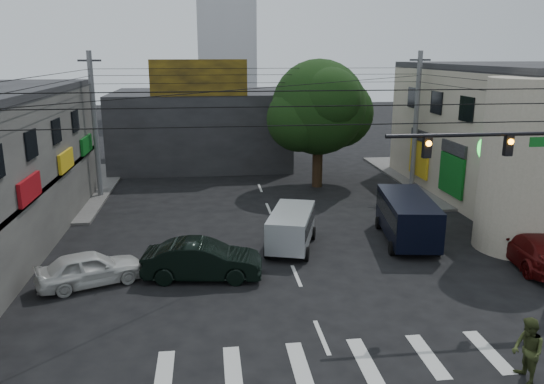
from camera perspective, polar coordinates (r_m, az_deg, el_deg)
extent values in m
plane|color=black|center=(20.73, 3.58, -11.20)|extent=(160.00, 160.00, 0.00)
cube|color=#514F4C|center=(43.16, 23.09, 1.55)|extent=(16.00, 16.00, 0.15)
cylinder|color=#A29780|center=(27.10, 25.59, 2.53)|extent=(4.00, 4.00, 8.00)
cube|color=#232326|center=(44.71, -7.64, 6.84)|extent=(14.00, 10.00, 6.00)
cube|color=olive|center=(39.44, -7.89, 12.07)|extent=(7.00, 0.30, 2.60)
cylinder|color=black|center=(36.74, 4.93, 3.94)|extent=(0.70, 0.70, 4.40)
sphere|color=black|center=(36.27, 5.04, 9.07)|extent=(6.40, 6.40, 6.40)
cylinder|color=black|center=(19.95, 21.72, 5.76)|extent=(7.00, 0.14, 0.14)
cube|color=black|center=(20.51, 24.08, 4.60)|extent=(0.28, 0.22, 0.75)
cube|color=black|center=(19.14, 16.32, 4.65)|extent=(0.28, 0.22, 0.75)
sphere|color=orange|center=(20.37, 24.32, 4.94)|extent=(0.20, 0.20, 0.20)
sphere|color=orange|center=(18.99, 16.52, 5.02)|extent=(0.20, 0.20, 0.20)
cylinder|color=#59595B|center=(35.28, -18.50, 6.74)|extent=(0.32, 0.32, 9.20)
cylinder|color=#59595B|center=(37.33, 15.22, 7.39)|extent=(0.32, 0.32, 9.20)
imported|color=black|center=(22.15, -7.46, -7.28)|extent=(2.83, 5.26, 1.60)
imported|color=silver|center=(22.65, -19.02, -7.76)|extent=(4.49, 5.25, 1.40)
imported|color=#4F0B0B|center=(25.92, 26.38, -5.58)|extent=(3.50, 5.66, 1.47)
imported|color=#111D3E|center=(22.33, -7.87, -7.24)|extent=(0.91, 0.91, 1.50)
imported|color=#343D1C|center=(17.08, 25.80, -15.13)|extent=(1.03, 0.84, 1.94)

